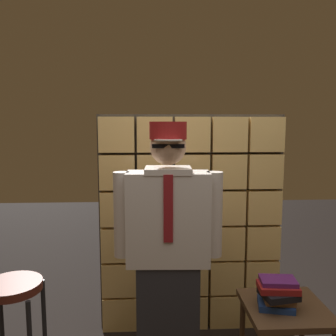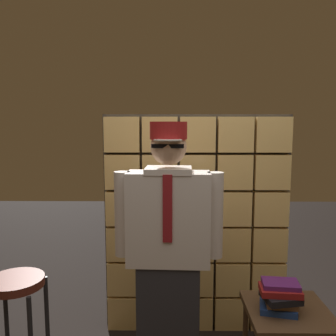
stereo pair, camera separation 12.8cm
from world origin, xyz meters
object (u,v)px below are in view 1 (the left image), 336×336
bar_stool (14,314)px  side_table (285,316)px  standing_person (168,252)px  book_stack (278,294)px

bar_stool → side_table: bar_stool is taller
bar_stool → side_table: bearing=3.9°
standing_person → book_stack: (0.70, -0.04, -0.27)m
side_table → book_stack: 0.18m
standing_person → bar_stool: standing_person is taller
bar_stool → book_stack: bearing=3.2°
book_stack → side_table: bearing=20.8°
bar_stool → book_stack: (1.62, 0.09, 0.04)m
standing_person → bar_stool: bearing=-169.4°
standing_person → side_table: (0.76, -0.02, -0.44)m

